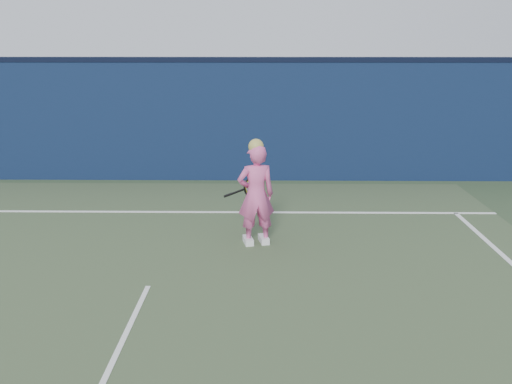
{
  "coord_description": "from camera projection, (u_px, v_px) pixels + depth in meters",
  "views": [
    {
      "loc": [
        1.41,
        -5.09,
        2.93
      ],
      "look_at": [
        1.31,
        2.52,
        0.8
      ],
      "focal_mm": 38.0,
      "sensor_mm": 36.0,
      "label": 1
    }
  ],
  "objects": [
    {
      "name": "racket",
      "position": [
        251.0,
        188.0,
        8.34
      ],
      "size": [
        0.61,
        0.24,
        0.33
      ],
      "rotation": [
        0.0,
        0.0,
        0.21
      ],
      "color": "black",
      "rests_on": "ground"
    },
    {
      "name": "court_lines",
      "position": [
        121.0,
        344.0,
        5.39
      ],
      "size": [
        11.0,
        12.04,
        0.01
      ],
      "color": "white",
      "rests_on": "court_surface"
    },
    {
      "name": "ground",
      "position": [
        129.0,
        329.0,
        5.71
      ],
      "size": [
        80.0,
        80.0,
        0.0
      ],
      "primitive_type": "plane",
      "color": "#30442A",
      "rests_on": "ground"
    },
    {
      "name": "backstop_wall",
      "position": [
        198.0,
        122.0,
        11.63
      ],
      "size": [
        24.0,
        0.4,
        2.5
      ],
      "primitive_type": "cube",
      "color": "#0E1E3E",
      "rests_on": "ground"
    },
    {
      "name": "player",
      "position": [
        256.0,
        194.0,
        7.91
      ],
      "size": [
        0.61,
        0.47,
        1.58
      ],
      "rotation": [
        0.0,
        0.0,
        3.36
      ],
      "color": "#E5599C",
      "rests_on": "ground"
    },
    {
      "name": "wall_cap",
      "position": [
        196.0,
        60.0,
        11.28
      ],
      "size": [
        24.0,
        0.42,
        0.1
      ],
      "primitive_type": "cube",
      "color": "black",
      "rests_on": "backstop_wall"
    }
  ]
}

